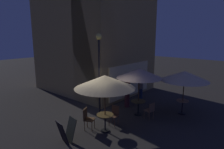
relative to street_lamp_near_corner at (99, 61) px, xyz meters
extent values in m
plane|color=#2E2B27|center=(-0.77, -0.81, -2.86)|extent=(60.00, 60.00, 0.00)
cube|color=tan|center=(3.65, 1.67, 1.84)|extent=(6.04, 2.39, 9.40)
cube|color=tan|center=(1.83, 4.11, 1.84)|extent=(2.39, 7.29, 9.40)
cube|color=beige|center=(3.35, 0.43, -1.61)|extent=(4.23, 0.08, 2.10)
cylinder|color=black|center=(0.00, 0.00, -0.87)|extent=(0.10, 0.10, 3.96)
sphere|color=#F6E063|center=(0.00, 0.00, 1.20)|extent=(0.31, 0.31, 0.31)
cube|color=#252822|center=(-2.57, -0.90, -2.38)|extent=(0.37, 0.59, 0.92)
cube|color=black|center=(-2.93, -0.85, -2.38)|extent=(0.37, 0.59, 0.92)
cylinder|color=black|center=(-1.14, -1.43, -2.84)|extent=(0.40, 0.40, 0.03)
cylinder|color=black|center=(-1.14, -1.43, -2.48)|extent=(0.06, 0.06, 0.75)
cylinder|color=brown|center=(-1.14, -1.43, -2.09)|extent=(0.73, 0.73, 0.03)
cylinder|color=black|center=(1.33, -1.53, -2.84)|extent=(0.40, 0.40, 0.03)
cylinder|color=black|center=(1.33, -1.53, -2.49)|extent=(0.06, 0.06, 0.73)
cylinder|color=#4A4123|center=(1.33, -1.53, -2.11)|extent=(0.76, 0.76, 0.03)
cylinder|color=black|center=(2.95, -3.24, -2.84)|extent=(0.40, 0.40, 0.03)
cylinder|color=black|center=(2.95, -3.24, -2.50)|extent=(0.06, 0.06, 0.72)
cylinder|color=brown|center=(2.95, -3.24, -2.12)|extent=(0.64, 0.64, 0.03)
cylinder|color=black|center=(-1.14, -1.43, -2.83)|extent=(0.36, 0.36, 0.06)
cylinder|color=#523520|center=(-1.14, -1.43, -1.63)|extent=(0.05, 0.05, 2.45)
cone|color=tan|center=(-1.14, -1.43, -0.62)|extent=(2.55, 2.55, 0.54)
cylinder|color=black|center=(1.33, -1.53, -2.83)|extent=(0.36, 0.36, 0.06)
cylinder|color=#4C331D|center=(1.33, -1.53, -1.64)|extent=(0.05, 0.05, 2.43)
cone|color=tan|center=(1.33, -1.53, -0.62)|extent=(2.31, 2.31, 0.48)
cylinder|color=black|center=(2.95, -3.24, -2.83)|extent=(0.36, 0.36, 0.06)
cylinder|color=#503623|center=(2.95, -3.24, -1.72)|extent=(0.05, 0.05, 2.27)
cone|color=beige|center=(2.95, -3.24, -0.79)|extent=(2.45, 2.45, 0.50)
cylinder|color=brown|center=(-0.58, -1.50, -2.64)|extent=(0.03, 0.03, 0.44)
cylinder|color=brown|center=(-0.62, -1.20, -2.64)|extent=(0.03, 0.03, 0.44)
cylinder|color=brown|center=(-0.27, -1.46, -2.64)|extent=(0.03, 0.03, 0.44)
cylinder|color=brown|center=(-0.32, -1.15, -2.64)|extent=(0.03, 0.03, 0.44)
cube|color=brown|center=(-0.45, -1.33, -2.40)|extent=(0.44, 0.44, 0.04)
cube|color=brown|center=(-0.28, -1.30, -2.17)|extent=(0.10, 0.39, 0.43)
cylinder|color=brown|center=(-1.24, -0.86, -2.63)|extent=(0.03, 0.03, 0.46)
cylinder|color=brown|center=(-1.54, -1.02, -2.63)|extent=(0.03, 0.03, 0.46)
cylinder|color=brown|center=(-1.39, -0.56, -2.63)|extent=(0.03, 0.03, 0.46)
cylinder|color=brown|center=(-1.69, -0.71, -2.63)|extent=(0.03, 0.03, 0.46)
cube|color=brown|center=(-1.46, -0.79, -2.38)|extent=(0.57, 0.57, 0.04)
cube|color=brown|center=(-1.55, -0.62, -2.13)|extent=(0.40, 0.23, 0.47)
cylinder|color=brown|center=(1.09, -2.04, -2.64)|extent=(0.03, 0.03, 0.44)
cylinder|color=brown|center=(1.41, -2.09, -2.64)|extent=(0.03, 0.03, 0.44)
cylinder|color=brown|center=(1.04, -2.36, -2.64)|extent=(0.03, 0.03, 0.44)
cylinder|color=brown|center=(1.36, -2.40, -2.64)|extent=(0.03, 0.03, 0.44)
cube|color=brown|center=(1.23, -2.22, -2.40)|extent=(0.45, 0.45, 0.04)
cube|color=brown|center=(1.20, -2.40, -2.19)|extent=(0.40, 0.10, 0.39)
cylinder|color=#1E2B4C|center=(3.11, -0.52, -2.42)|extent=(0.28, 0.28, 0.88)
cylinder|color=#716157|center=(3.11, -0.52, -1.67)|extent=(0.33, 0.33, 0.63)
sphere|color=beige|center=(3.11, -0.52, -1.26)|extent=(0.21, 0.21, 0.21)
cylinder|color=#421D25|center=(1.87, -0.40, -2.42)|extent=(0.29, 0.29, 0.87)
cylinder|color=#53191D|center=(1.87, -0.40, -1.65)|extent=(0.34, 0.34, 0.67)
sphere|color=tan|center=(1.87, -0.40, -1.21)|extent=(0.23, 0.23, 0.23)
camera|label=1|loc=(-6.83, -6.68, 1.24)|focal=30.85mm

